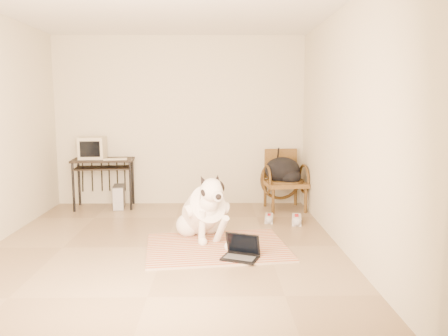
{
  "coord_description": "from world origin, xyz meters",
  "views": [
    {
      "loc": [
        0.59,
        -4.83,
        1.62
      ],
      "look_at": [
        0.68,
        0.13,
        0.9
      ],
      "focal_mm": 35.0,
      "sensor_mm": 36.0,
      "label": 1
    }
  ],
  "objects_px": {
    "laptop": "(241,252)",
    "dog": "(204,212)",
    "rattan_chair": "(284,180)",
    "backpack": "(284,171)",
    "crt_monitor": "(93,148)",
    "computer_desk": "(103,166)",
    "pc_tower": "(119,197)"
  },
  "relations": [
    {
      "from": "crt_monitor",
      "to": "pc_tower",
      "type": "relative_size",
      "value": 0.97
    },
    {
      "from": "dog",
      "to": "crt_monitor",
      "type": "relative_size",
      "value": 2.66
    },
    {
      "from": "crt_monitor",
      "to": "backpack",
      "type": "xyz_separation_m",
      "value": [
        2.97,
        -0.23,
        -0.34
      ]
    },
    {
      "from": "laptop",
      "to": "computer_desk",
      "type": "relative_size",
      "value": 0.45
    },
    {
      "from": "dog",
      "to": "crt_monitor",
      "type": "xyz_separation_m",
      "value": [
        -1.78,
        1.7,
        0.61
      ]
    },
    {
      "from": "dog",
      "to": "laptop",
      "type": "relative_size",
      "value": 2.4
    },
    {
      "from": "backpack",
      "to": "crt_monitor",
      "type": "bearing_deg",
      "value": 175.56
    },
    {
      "from": "laptop",
      "to": "pc_tower",
      "type": "distance_m",
      "value": 2.94
    },
    {
      "from": "dog",
      "to": "crt_monitor",
      "type": "bearing_deg",
      "value": 136.26
    },
    {
      "from": "computer_desk",
      "to": "crt_monitor",
      "type": "bearing_deg",
      "value": 168.12
    },
    {
      "from": "pc_tower",
      "to": "dog",
      "type": "bearing_deg",
      "value": -49.78
    },
    {
      "from": "laptop",
      "to": "dog",
      "type": "bearing_deg",
      "value": 120.53
    },
    {
      "from": "dog",
      "to": "computer_desk",
      "type": "distance_m",
      "value": 2.34
    },
    {
      "from": "dog",
      "to": "backpack",
      "type": "xyz_separation_m",
      "value": [
        1.19,
        1.47,
        0.27
      ]
    },
    {
      "from": "laptop",
      "to": "rattan_chair",
      "type": "height_order",
      "value": "rattan_chair"
    },
    {
      "from": "computer_desk",
      "to": "pc_tower",
      "type": "xyz_separation_m",
      "value": [
        0.24,
        -0.04,
        -0.49
      ]
    },
    {
      "from": "rattan_chair",
      "to": "pc_tower",
      "type": "bearing_deg",
      "value": 178.34
    },
    {
      "from": "dog",
      "to": "computer_desk",
      "type": "xyz_separation_m",
      "value": [
        -1.61,
        1.67,
        0.33
      ]
    },
    {
      "from": "crt_monitor",
      "to": "backpack",
      "type": "distance_m",
      "value": 2.99
    },
    {
      "from": "crt_monitor",
      "to": "rattan_chair",
      "type": "bearing_deg",
      "value": -2.82
    },
    {
      "from": "rattan_chair",
      "to": "backpack",
      "type": "distance_m",
      "value": 0.17
    },
    {
      "from": "laptop",
      "to": "backpack",
      "type": "bearing_deg",
      "value": 70.39
    },
    {
      "from": "computer_desk",
      "to": "rattan_chair",
      "type": "distance_m",
      "value": 2.83
    },
    {
      "from": "rattan_chair",
      "to": "backpack",
      "type": "relative_size",
      "value": 1.71
    },
    {
      "from": "dog",
      "to": "rattan_chair",
      "type": "relative_size",
      "value": 1.14
    },
    {
      "from": "dog",
      "to": "laptop",
      "type": "distance_m",
      "value": 0.86
    },
    {
      "from": "pc_tower",
      "to": "rattan_chair",
      "type": "relative_size",
      "value": 0.44
    },
    {
      "from": "rattan_chair",
      "to": "dog",
      "type": "bearing_deg",
      "value": -127.89
    },
    {
      "from": "dog",
      "to": "backpack",
      "type": "bearing_deg",
      "value": 51.06
    },
    {
      "from": "computer_desk",
      "to": "backpack",
      "type": "distance_m",
      "value": 2.81
    },
    {
      "from": "laptop",
      "to": "backpack",
      "type": "height_order",
      "value": "backpack"
    },
    {
      "from": "laptop",
      "to": "pc_tower",
      "type": "relative_size",
      "value": 1.08
    }
  ]
}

